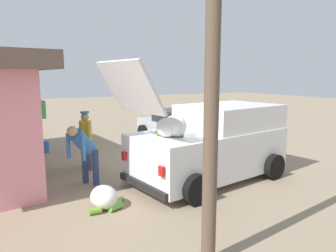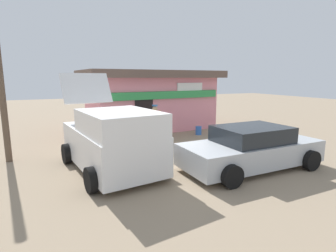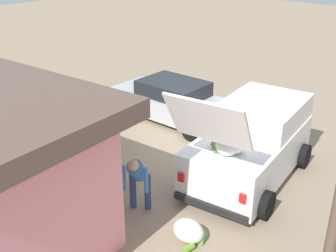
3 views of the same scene
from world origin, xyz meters
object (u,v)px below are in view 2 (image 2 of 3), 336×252
object	(u,v)px
storefront_bar	(152,99)
delivery_van	(112,140)
parked_sedan	(251,149)
customer_bending	(119,123)
vendor_standing	(155,122)
unloaded_banana_pile	(85,143)
paint_bucket	(198,130)

from	to	relation	value
storefront_bar	delivery_van	distance (m)	6.71
parked_sedan	customer_bending	world-z (taller)	customer_bending
parked_sedan	storefront_bar	bearing A→B (deg)	94.01
vendor_standing	unloaded_banana_pile	size ratio (longest dim) A/B	2.00
customer_bending	delivery_van	bearing A→B (deg)	-107.69
unloaded_banana_pile	paint_bucket	distance (m)	5.42
delivery_van	vendor_standing	xyz separation A→B (m)	(2.37, 2.61, -0.01)
customer_bending	paint_bucket	size ratio (longest dim) A/B	3.69
vendor_standing	customer_bending	size ratio (longest dim) A/B	1.09
parked_sedan	customer_bending	xyz separation A→B (m)	(-2.96, 4.52, 0.31)
customer_bending	paint_bucket	bearing A→B (deg)	5.33
customer_bending	vendor_standing	bearing A→B (deg)	-16.10
parked_sedan	paint_bucket	world-z (taller)	parked_sedan
paint_bucket	storefront_bar	bearing A→B (deg)	123.05
unloaded_banana_pile	customer_bending	bearing A→B (deg)	1.41
parked_sedan	unloaded_banana_pile	bearing A→B (deg)	134.35
delivery_van	paint_bucket	distance (m)	6.04
parked_sedan	vendor_standing	xyz separation A→B (m)	(-1.55, 4.11, 0.32)
delivery_van	paint_bucket	bearing A→B (deg)	34.38
vendor_standing	customer_bending	world-z (taller)	vendor_standing
vendor_standing	unloaded_banana_pile	distance (m)	2.95
vendor_standing	customer_bending	distance (m)	1.47
unloaded_banana_pile	paint_bucket	world-z (taller)	unloaded_banana_pile
storefront_bar	delivery_van	size ratio (longest dim) A/B	1.57
delivery_van	unloaded_banana_pile	distance (m)	3.10
storefront_bar	paint_bucket	xyz separation A→B (m)	(1.54, -2.36, -1.41)
parked_sedan	paint_bucket	size ratio (longest dim) A/B	10.91
delivery_van	vendor_standing	size ratio (longest dim) A/B	2.91
storefront_bar	customer_bending	size ratio (longest dim) A/B	4.96
paint_bucket	delivery_van	bearing A→B (deg)	-145.62
storefront_bar	delivery_van	bearing A→B (deg)	-120.70
parked_sedan	unloaded_banana_pile	distance (m)	6.28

